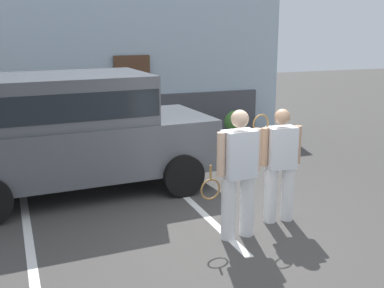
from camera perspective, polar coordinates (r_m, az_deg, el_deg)
The scene contains 8 objects.
ground_plane at distance 7.14m, azimuth 4.72°, elevation -10.26°, with size 40.00×40.00×0.00m, color #423F3D.
parking_stripe_0 at distance 7.94m, azimuth -18.31°, elevation -8.40°, with size 0.12×4.40×0.01m, color silver.
parking_stripe_1 at distance 8.39m, azimuth -0.25°, elevation -6.46°, with size 0.12×4.40×0.01m, color silver.
house_frontage at distance 12.74m, azimuth -7.66°, elevation 7.92°, with size 8.51×0.40×3.48m.
parked_suv at distance 8.76m, azimuth -13.61°, elevation 1.80°, with size 4.72×2.42×2.05m.
tennis_player_man at distance 6.77m, azimuth 5.29°, elevation -3.30°, with size 0.92×0.31×1.78m.
tennis_player_woman at distance 7.43m, azimuth 9.98°, elevation -2.21°, with size 0.77×0.29×1.69m.
potted_plant_by_porch at distance 12.51m, azimuth 4.99°, elevation 2.26°, with size 0.58×0.58×0.76m.
Camera 1 is at (-2.82, -5.89, 2.90)m, focal length 46.91 mm.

